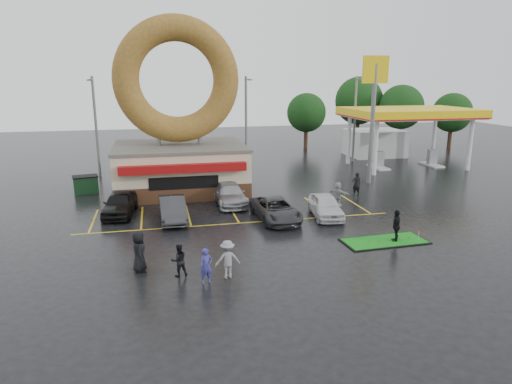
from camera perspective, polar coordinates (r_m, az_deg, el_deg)
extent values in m
plane|color=black|center=(25.52, -0.69, -6.23)|extent=(120.00, 120.00, 0.00)
cube|color=#472B19|center=(37.39, -9.35, 1.16)|extent=(10.00, 8.00, 1.20)
cube|color=beige|center=(37.04, -9.45, 3.80)|extent=(10.00, 8.00, 2.30)
cube|color=#59544C|center=(36.84, -9.53, 5.71)|extent=(10.20, 8.20, 0.20)
cube|color=maroon|center=(32.78, -9.02, 2.92)|extent=(9.00, 0.60, 0.60)
cylinder|color=slate|center=(36.70, -12.09, 6.66)|extent=(0.30, 0.30, 1.20)
cylinder|color=slate|center=(36.87, -7.08, 6.90)|extent=(0.30, 0.30, 1.20)
torus|color=brown|center=(36.46, -9.87, 13.66)|extent=(9.60, 2.00, 9.60)
cylinder|color=silver|center=(43.74, 14.71, 5.30)|extent=(0.40, 0.40, 5.00)
cylinder|color=silver|center=(49.11, 25.20, 5.34)|extent=(0.40, 0.40, 5.00)
cylinder|color=silver|center=(49.10, 11.52, 6.40)|extent=(0.40, 0.40, 5.00)
cylinder|color=silver|center=(53.93, 21.34, 6.39)|extent=(0.40, 0.40, 5.00)
cube|color=silver|center=(48.47, 18.62, 9.12)|extent=(12.00, 8.00, 0.50)
cube|color=yellow|center=(48.45, 18.65, 9.48)|extent=(12.30, 8.30, 0.70)
cube|color=#99999E|center=(47.53, 15.10, 3.99)|extent=(0.90, 0.60, 1.60)
cube|color=#99999E|center=(50.58, 21.16, 4.11)|extent=(0.90, 0.60, 1.60)
cube|color=silver|center=(54.95, 14.58, 5.98)|extent=(6.00, 5.00, 3.00)
cylinder|color=slate|center=(39.88, 14.31, 8.13)|extent=(0.36, 0.36, 10.00)
cube|color=yellow|center=(39.70, 14.72, 14.59)|extent=(2.20, 0.30, 2.20)
cylinder|color=slate|center=(43.93, -19.36, 7.63)|extent=(0.24, 0.24, 9.00)
cylinder|color=slate|center=(42.71, -19.97, 13.08)|extent=(0.12, 2.00, 0.12)
cube|color=slate|center=(41.72, -20.13, 12.99)|extent=(0.40, 0.18, 0.12)
cylinder|color=slate|center=(45.51, -1.26, 8.62)|extent=(0.24, 0.24, 9.00)
cylinder|color=slate|center=(44.32, -1.02, 13.91)|extent=(0.12, 2.00, 0.12)
cube|color=slate|center=(43.34, -0.75, 13.84)|extent=(0.40, 0.18, 0.12)
cylinder|color=slate|center=(50.19, 12.23, 8.83)|extent=(0.24, 0.24, 9.00)
cylinder|color=slate|center=(49.10, 12.99, 13.59)|extent=(0.12, 2.00, 0.12)
cube|color=slate|center=(48.19, 13.50, 13.50)|extent=(0.40, 0.18, 0.12)
cylinder|color=#332114|center=(62.17, 17.45, 6.63)|extent=(0.50, 0.50, 2.88)
sphere|color=black|center=(61.83, 17.71, 10.08)|extent=(5.60, 5.60, 5.60)
cylinder|color=#332114|center=(63.76, 23.04, 6.16)|extent=(0.50, 0.50, 2.52)
sphere|color=black|center=(63.45, 23.33, 9.10)|extent=(4.90, 4.90, 4.90)
cylinder|color=#332114|center=(63.83, 12.53, 7.28)|extent=(0.50, 0.50, 3.24)
sphere|color=black|center=(63.49, 12.74, 11.07)|extent=(6.30, 6.30, 6.30)
cylinder|color=#332114|center=(59.05, 6.23, 6.65)|extent=(0.50, 0.50, 2.52)
sphere|color=black|center=(58.72, 6.32, 9.83)|extent=(4.90, 4.90, 4.90)
imported|color=black|center=(31.46, -16.66, -1.38)|extent=(2.41, 4.81, 1.57)
imported|color=#2D2D2F|center=(29.46, -10.38, -2.11)|extent=(1.73, 4.62, 1.51)
imported|color=#9E9FA3|center=(32.85, -3.33, -0.24)|extent=(2.12, 5.09, 1.47)
imported|color=#323234|center=(29.13, 2.47, -2.20)|extent=(2.60, 5.13, 1.39)
imported|color=silver|center=(30.08, 8.69, -1.72)|extent=(2.31, 4.55, 1.49)
imported|color=navy|center=(20.46, -6.24, -9.19)|extent=(0.67, 0.53, 1.62)
imported|color=black|center=(21.36, -9.61, -8.41)|extent=(0.85, 0.72, 1.53)
imported|color=gray|center=(20.88, -3.58, -8.39)|extent=(1.19, 0.72, 1.79)
imported|color=black|center=(22.15, -14.42, -7.23)|extent=(0.73, 1.02, 1.96)
imported|color=black|center=(26.39, 17.12, -4.07)|extent=(0.83, 1.17, 1.84)
imported|color=#969699|center=(32.83, 10.19, -0.22)|extent=(1.40, 1.57, 1.73)
imported|color=black|center=(35.85, 12.44, 0.96)|extent=(0.68, 0.46, 1.82)
cube|color=#194121|center=(38.34, -20.50, 0.84)|extent=(2.00, 1.53, 1.30)
cube|color=black|center=(26.48, 15.76, -5.95)|extent=(4.82, 2.26, 0.05)
cube|color=#157F19|center=(26.47, 15.76, -5.89)|extent=(4.60, 2.04, 0.03)
cylinder|color=silver|center=(27.16, 19.67, -5.09)|extent=(0.02, 0.02, 0.54)
cube|color=red|center=(27.12, 19.83, -4.65)|extent=(0.14, 0.01, 0.10)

